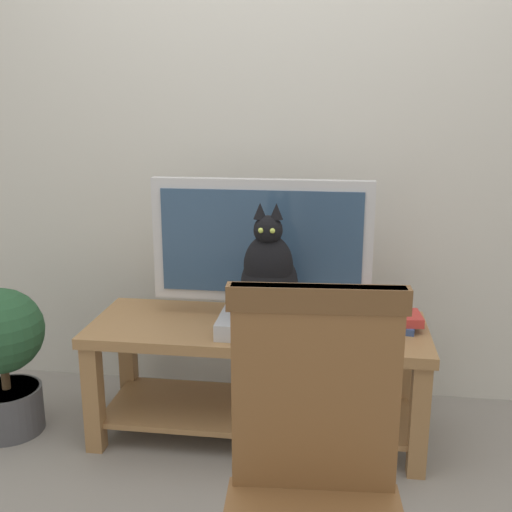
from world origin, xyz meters
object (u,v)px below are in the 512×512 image
object	(u,v)px
potted_plant	(3,353)
tv_stand	(258,360)
book_stack	(389,321)
wooden_chair	(314,481)
media_box	(269,324)
tv	(261,246)
cat	(269,275)

from	to	relation	value
potted_plant	tv_stand	bearing A→B (deg)	6.14
book_stack	wooden_chair	bearing A→B (deg)	-102.08
wooden_chair	media_box	bearing A→B (deg)	102.12
potted_plant	wooden_chair	bearing A→B (deg)	-36.89
tv	wooden_chair	bearing A→B (deg)	-77.15
wooden_chair	potted_plant	xyz separation A→B (m)	(-1.37, 1.03, -0.21)
cat	wooden_chair	size ratio (longest dim) A/B	0.46
tv_stand	tv	bearing A→B (deg)	89.99
wooden_chair	potted_plant	world-z (taller)	wooden_chair
cat	potted_plant	size ratio (longest dim) A/B	0.72
potted_plant	cat	bearing A→B (deg)	1.54
wooden_chair	potted_plant	distance (m)	1.73
cat	potted_plant	bearing A→B (deg)	-178.46
media_box	wooden_chair	bearing A→B (deg)	-77.88
media_box	cat	bearing A→B (deg)	-85.83
tv_stand	book_stack	bearing A→B (deg)	3.41
tv_stand	wooden_chair	bearing A→B (deg)	-75.95
media_box	book_stack	bearing A→B (deg)	12.13
tv	wooden_chair	world-z (taller)	tv
cat	potted_plant	xyz separation A→B (m)	(-1.14, -0.03, -0.38)
tv	potted_plant	size ratio (longest dim) A/B	1.43
wooden_chair	potted_plant	size ratio (longest dim) A/B	1.56
potted_plant	media_box	bearing A→B (deg)	2.26
cat	potted_plant	world-z (taller)	cat
tv	media_box	size ratio (longest dim) A/B	2.32
media_box	tv	bearing A→B (deg)	107.05
tv_stand	potted_plant	distance (m)	1.09
cat	book_stack	xyz separation A→B (m)	(0.48, 0.12, -0.21)
tv_stand	media_box	world-z (taller)	media_box
wooden_chair	book_stack	world-z (taller)	wooden_chair
tv	wooden_chair	distance (m)	1.31
cat	wooden_chair	xyz separation A→B (m)	(0.23, -1.06, -0.17)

